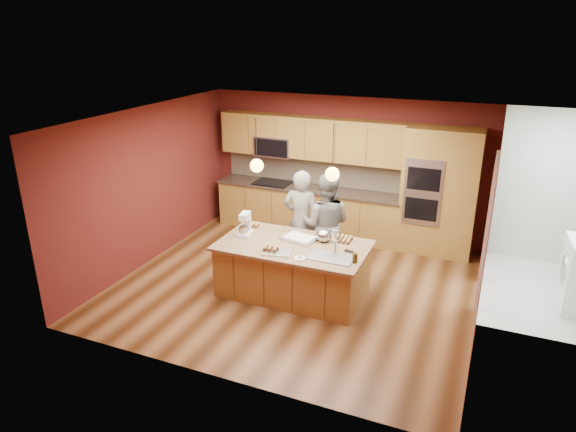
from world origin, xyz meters
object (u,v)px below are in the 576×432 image
at_px(island, 294,269).
at_px(stand_mixer, 245,226).
at_px(person_right, 326,224).
at_px(mixing_bowl, 324,235).
at_px(person_left, 301,220).

distance_m(island, stand_mixer, 1.02).
distance_m(person_right, mixing_bowl, 0.63).
bearing_deg(island, mixing_bowl, 38.18).
distance_m(stand_mixer, mixing_bowl, 1.24).
distance_m(person_left, stand_mixer, 1.06).
bearing_deg(mixing_bowl, island, -141.82).
bearing_deg(island, person_right, 77.38).
relative_size(island, person_left, 1.30).
height_order(person_left, mixing_bowl, person_left).
relative_size(island, mixing_bowl, 9.41).
xyz_separation_m(person_left, mixing_bowl, (0.60, -0.60, 0.06)).
height_order(person_right, mixing_bowl, person_right).
bearing_deg(mixing_bowl, stand_mixer, -168.29).
bearing_deg(island, stand_mixer, 177.33).
distance_m(person_right, stand_mixer, 1.35).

